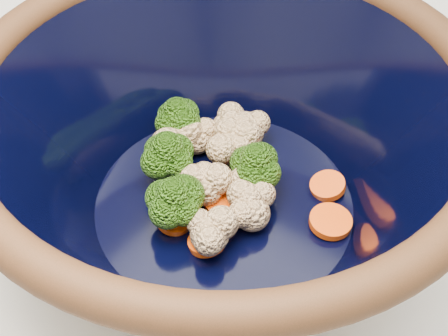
# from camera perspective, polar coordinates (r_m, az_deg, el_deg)

# --- Properties ---
(mixing_bowl) EXTENTS (0.44, 0.44, 0.16)m
(mixing_bowl) POSITION_cam_1_polar(r_m,az_deg,el_deg) (0.46, 0.00, 1.36)
(mixing_bowl) COLOR black
(mixing_bowl) RESTS_ON counter
(vegetable_pile) EXTENTS (0.19, 0.14, 0.05)m
(vegetable_pile) POSITION_cam_1_polar(r_m,az_deg,el_deg) (0.50, -1.15, 0.31)
(vegetable_pile) COLOR #608442
(vegetable_pile) RESTS_ON mixing_bowl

